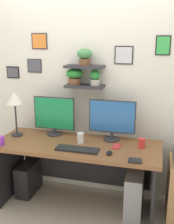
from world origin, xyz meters
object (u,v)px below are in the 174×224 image
object	(u,v)px
desk	(78,159)
keyboard	(77,149)
monitor_left	(54,115)
pen_cup	(142,143)
computer_tower_right	(134,193)
computer_mouse	(109,153)
monitor_right	(112,119)
desk_lamp	(15,101)
scissors_tray	(135,161)
water_cup	(81,138)
computer_tower_left	(29,178)
coffee_mug	(0,141)
cell_phone	(116,146)

from	to	relation	value
desk	keyboard	bearing A→B (deg)	-75.87
monitor_left	pen_cup	bearing A→B (deg)	-8.00
computer_tower_right	computer_mouse	bearing A→B (deg)	-139.92
keyboard	computer_tower_right	world-z (taller)	keyboard
monitor_right	desk_lamp	bearing A→B (deg)	-172.35
desk	scissors_tray	xyz separation A→B (m)	(0.64, -0.34, 0.22)
monitor_left	water_cup	bearing A→B (deg)	-25.52
pen_cup	computer_tower_right	bearing A→B (deg)	-133.05
computer_tower_left	scissors_tray	bearing A→B (deg)	-16.77
keyboard	coffee_mug	bearing A→B (deg)	-174.91
computer_mouse	coffee_mug	world-z (taller)	coffee_mug
desk	computer_tower_left	distance (m)	0.75
monitor_right	desk_lamp	size ratio (longest dim) A/B	0.99
monitor_right	monitor_left	bearing A→B (deg)	180.00
desk	scissors_tray	size ratio (longest dim) A/B	14.81
desk_lamp	computer_tower_right	world-z (taller)	desk_lamp
computer_mouse	scissors_tray	bearing A→B (deg)	-21.12
desk	computer_tower_left	bearing A→B (deg)	175.19
desk	coffee_mug	bearing A→B (deg)	-159.07
cell_phone	pen_cup	distance (m)	0.26
keyboard	pen_cup	distance (m)	0.67
desk	computer_mouse	size ratio (longest dim) A/B	19.75
keyboard	computer_tower_right	size ratio (longest dim) A/B	0.93
scissors_tray	computer_tower_left	bearing A→B (deg)	163.23
scissors_tray	computer_tower_right	xyz separation A→B (m)	(-0.01, 0.31, -0.53)
desk_lamp	computer_tower_left	bearing A→B (deg)	24.07
computer_mouse	scissors_tray	world-z (taller)	computer_mouse
computer_mouse	cell_phone	xyz separation A→B (m)	(0.04, 0.21, -0.01)
monitor_right	computer_tower_left	xyz separation A→B (m)	(-1.00, -0.11, -0.80)
monitor_right	water_cup	distance (m)	0.40
computer_mouse	computer_tower_left	bearing A→B (deg)	164.34
monitor_right	computer_tower_left	world-z (taller)	monitor_right
keyboard	scissors_tray	xyz separation A→B (m)	(0.59, -0.12, 0.00)
computer_tower_right	scissors_tray	bearing A→B (deg)	-87.55
monitor_left	monitor_right	bearing A→B (deg)	-0.00
computer_mouse	water_cup	size ratio (longest dim) A/B	0.82
monitor_left	computer_tower_right	world-z (taller)	monitor_left
keyboard	scissors_tray	world-z (taller)	scissors_tray
water_cup	desk_lamp	bearing A→B (deg)	177.84
desk	cell_phone	size ratio (longest dim) A/B	12.69
keyboard	computer_tower_right	xyz separation A→B (m)	(0.58, 0.19, -0.52)
desk_lamp	scissors_tray	bearing A→B (deg)	-14.16
desk	pen_cup	size ratio (longest dim) A/B	17.77
computer_tower_left	computer_tower_right	world-z (taller)	computer_tower_right
monitor_right	cell_phone	bearing A→B (deg)	-65.50
monitor_right	water_cup	xyz separation A→B (m)	(-0.31, -0.18, -0.19)
computer_tower_right	monitor_right	bearing A→B (deg)	147.00
cell_phone	coffee_mug	distance (m)	1.22
monitor_left	keyboard	bearing A→B (deg)	-44.13
computer_tower_left	computer_tower_right	bearing A→B (deg)	-3.80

